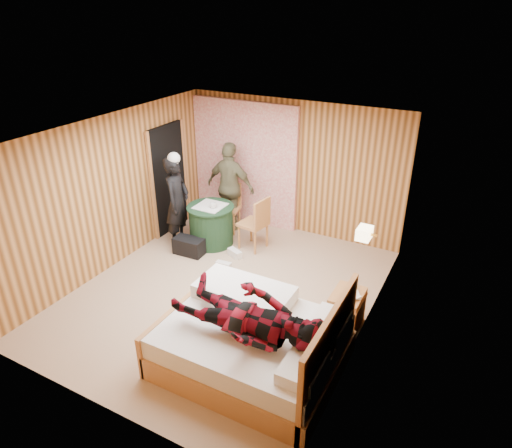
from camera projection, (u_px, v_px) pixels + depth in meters
The scene contains 23 objects.
floor at pixel (225, 293), 7.02m from camera, with size 4.20×5.00×0.01m, color tan.
ceiling at pixel (219, 133), 5.91m from camera, with size 4.20×5.00×0.01m, color silver.
wall_back at pixel (293, 168), 8.45m from camera, with size 4.20×0.02×2.50m, color tan.
wall_left at pixel (112, 193), 7.35m from camera, with size 0.02×5.00×2.50m, color tan.
wall_right at pixel (368, 255), 5.58m from camera, with size 0.02×5.00×2.50m, color tan.
curtain at pixel (245, 163), 8.83m from camera, with size 2.20×0.08×2.40m, color white.
doorway at pixel (169, 179), 8.54m from camera, with size 0.06×0.90×2.05m, color black.
wall_lamp at pixel (365, 233), 5.99m from camera, with size 0.26×0.24×0.16m.
bed at pixel (255, 342), 5.52m from camera, with size 2.12×1.67×1.15m.
nightstand at pixel (346, 309), 6.19m from camera, with size 0.41×0.56×0.54m.
round_table at pixel (211, 224), 8.29m from camera, with size 0.85×0.85×0.75m.
chair_far at pixel (229, 203), 8.76m from camera, with size 0.50×0.50×0.93m.
chair_near at pixel (257, 220), 8.01m from camera, with size 0.51×0.51×0.98m.
duffel_bag at pixel (189, 246), 8.03m from camera, with size 0.53×0.28×0.30m, color black.
sneaker_left at pixel (235, 253), 7.98m from camera, with size 0.29×0.12×0.13m, color white.
sneaker_right at pixel (224, 265), 7.63m from camera, with size 0.26×0.11×0.12m, color white.
woman_standing at pixel (177, 202), 8.06m from camera, with size 0.61×0.40×1.67m, color black.
man_at_table at pixel (231, 187), 8.63m from camera, with size 1.01×0.42×1.72m, color #696546.
man_on_bed at pixel (247, 308), 5.03m from camera, with size 1.77×0.67×0.86m, color maroon.
book_lower at pixel (347, 295), 6.03m from camera, with size 0.17×0.22×0.02m, color white.
book_upper at pixel (347, 294), 6.02m from camera, with size 0.16×0.22×0.02m, color white.
cup_nightstand at pixel (351, 286), 6.15m from camera, with size 0.10×0.10×0.09m, color white.
cup_table at pixel (213, 205), 8.02m from camera, with size 0.12×0.12×0.10m, color white.
Camera 1 is at (3.16, -4.91, 4.07)m, focal length 32.00 mm.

